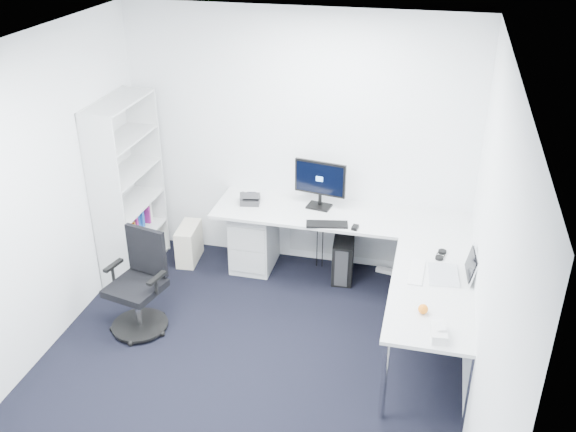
% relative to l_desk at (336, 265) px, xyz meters
% --- Properties ---
extents(ground, '(4.20, 4.20, 0.00)m').
position_rel_l_desk_xyz_m(ground, '(-0.55, -1.40, -0.38)').
color(ground, black).
extents(ceiling, '(4.20, 4.20, 0.00)m').
position_rel_l_desk_xyz_m(ceiling, '(-0.55, -1.40, 2.32)').
color(ceiling, white).
extents(wall_back, '(3.60, 0.02, 2.70)m').
position_rel_l_desk_xyz_m(wall_back, '(-0.55, 0.70, 0.97)').
color(wall_back, white).
rests_on(wall_back, ground).
extents(wall_left, '(0.02, 4.20, 2.70)m').
position_rel_l_desk_xyz_m(wall_left, '(-2.35, -1.40, 0.97)').
color(wall_left, white).
rests_on(wall_left, ground).
extents(wall_right, '(0.02, 4.20, 2.70)m').
position_rel_l_desk_xyz_m(wall_right, '(1.25, -1.40, 0.97)').
color(wall_right, white).
rests_on(wall_right, ground).
extents(l_desk, '(2.62, 1.47, 0.77)m').
position_rel_l_desk_xyz_m(l_desk, '(0.00, 0.00, 0.00)').
color(l_desk, silver).
rests_on(l_desk, ground).
extents(drawer_pedestal, '(0.42, 0.52, 0.65)m').
position_rel_l_desk_xyz_m(drawer_pedestal, '(-0.96, 0.41, -0.06)').
color(drawer_pedestal, silver).
rests_on(drawer_pedestal, ground).
extents(bookshelf, '(0.36, 0.94, 1.87)m').
position_rel_l_desk_xyz_m(bookshelf, '(-2.17, 0.05, 0.55)').
color(bookshelf, silver).
rests_on(bookshelf, ground).
extents(task_chair, '(0.64, 0.64, 0.96)m').
position_rel_l_desk_xyz_m(task_chair, '(-1.68, -0.93, 0.10)').
color(task_chair, black).
rests_on(task_chair, ground).
extents(black_pc_tower, '(0.25, 0.48, 0.46)m').
position_rel_l_desk_xyz_m(black_pc_tower, '(0.01, 0.42, -0.16)').
color(black_pc_tower, black).
rests_on(black_pc_tower, ground).
extents(beige_pc_tower, '(0.23, 0.45, 0.41)m').
position_rel_l_desk_xyz_m(beige_pc_tower, '(-1.68, 0.35, -0.18)').
color(beige_pc_tower, beige).
rests_on(beige_pc_tower, ground).
extents(power_strip, '(0.40, 0.13, 0.04)m').
position_rel_l_desk_xyz_m(power_strip, '(0.54, 0.58, -0.36)').
color(power_strip, silver).
rests_on(power_strip, ground).
extents(monitor, '(0.55, 0.26, 0.51)m').
position_rel_l_desk_xyz_m(monitor, '(-0.27, 0.45, 0.64)').
color(monitor, black).
rests_on(monitor, l_desk).
extents(black_keyboard, '(0.42, 0.22, 0.02)m').
position_rel_l_desk_xyz_m(black_keyboard, '(-0.12, 0.08, 0.39)').
color(black_keyboard, black).
rests_on(black_keyboard, l_desk).
extents(mouse, '(0.07, 0.10, 0.03)m').
position_rel_l_desk_xyz_m(mouse, '(0.16, 0.08, 0.40)').
color(mouse, black).
rests_on(mouse, l_desk).
extents(desk_phone, '(0.23, 0.23, 0.14)m').
position_rel_l_desk_xyz_m(desk_phone, '(-0.98, 0.38, 0.45)').
color(desk_phone, '#2B2B2D').
rests_on(desk_phone, l_desk).
extents(laptop, '(0.39, 0.38, 0.26)m').
position_rel_l_desk_xyz_m(laptop, '(1.00, -0.57, 0.51)').
color(laptop, silver).
rests_on(laptop, l_desk).
extents(white_keyboard, '(0.13, 0.42, 0.01)m').
position_rel_l_desk_xyz_m(white_keyboard, '(0.78, -0.57, 0.39)').
color(white_keyboard, silver).
rests_on(white_keyboard, l_desk).
extents(headphones, '(0.14, 0.19, 0.05)m').
position_rel_l_desk_xyz_m(headphones, '(0.97, -0.25, 0.41)').
color(headphones, black).
rests_on(headphones, l_desk).
extents(orange_fruit, '(0.08, 0.08, 0.08)m').
position_rel_l_desk_xyz_m(orange_fruit, '(0.86, -1.15, 0.42)').
color(orange_fruit, orange).
rests_on(orange_fruit, l_desk).
extents(tissue_box, '(0.13, 0.22, 0.07)m').
position_rel_l_desk_xyz_m(tissue_box, '(0.99, -1.42, 0.42)').
color(tissue_box, silver).
rests_on(tissue_box, l_desk).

